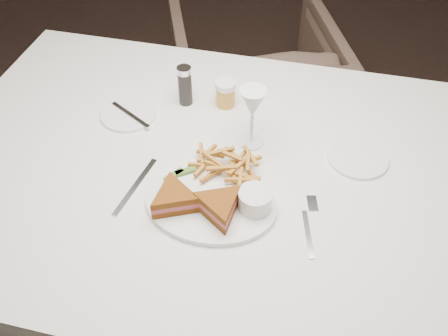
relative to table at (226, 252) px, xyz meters
The scene contains 4 objects.
ground 0.43m from the table, 40.78° to the left, with size 5.00×5.00×0.00m, color black.
table is the anchor object (origin of this frame).
chair_far 0.95m from the table, 88.63° to the left, with size 0.68×0.63×0.70m, color #4A382D.
table_setting 0.41m from the table, 108.01° to the right, with size 0.80×0.65×0.18m.
Camera 1 is at (-0.06, -1.04, 1.67)m, focal length 40.00 mm.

